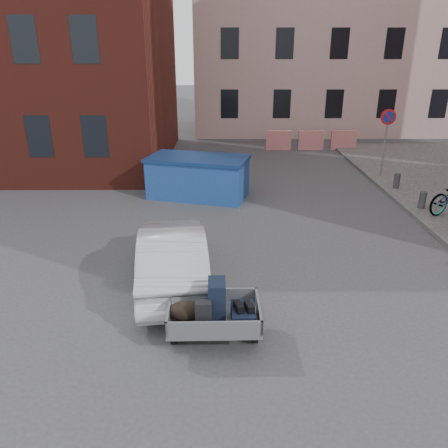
{
  "coord_description": "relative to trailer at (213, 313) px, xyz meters",
  "views": [
    {
      "loc": [
        -0.48,
        -7.68,
        4.89
      ],
      "look_at": [
        -0.42,
        1.79,
        1.1
      ],
      "focal_mm": 35.0,
      "sensor_mm": 36.0,
      "label": 1
    }
  ],
  "objects": [
    {
      "name": "trailer",
      "position": [
        0.0,
        0.0,
        0.0
      ],
      "size": [
        1.62,
        1.81,
        1.2
      ],
      "rotation": [
        0.0,
        0.0,
        0.02
      ],
      "color": "black",
      "rests_on": "ground"
    },
    {
      "name": "ground",
      "position": [
        0.62,
        1.16,
        -0.61
      ],
      "size": [
        120.0,
        120.0,
        0.0
      ],
      "primitive_type": "plane",
      "color": "#38383A",
      "rests_on": "ground"
    },
    {
      "name": "no_parking_sign",
      "position": [
        6.62,
        10.64,
        1.41
      ],
      "size": [
        0.6,
        0.09,
        2.65
      ],
      "color": "gray",
      "rests_on": "sidewalk"
    },
    {
      "name": "building_pink",
      "position": [
        6.62,
        23.16,
        6.39
      ],
      "size": [
        16.0,
        8.0,
        14.0
      ],
      "primitive_type": "cube",
      "color": "#CAA59B",
      "rests_on": "ground"
    },
    {
      "name": "silver_car",
      "position": [
        -0.94,
        2.16,
        0.06
      ],
      "size": [
        1.88,
        4.2,
        1.34
      ],
      "primitive_type": "imported",
      "rotation": [
        0.0,
        0.0,
        3.26
      ],
      "color": "#B4B7BC",
      "rests_on": "ground"
    },
    {
      "name": "dumpster",
      "position": [
        -0.67,
        8.35,
        0.12
      ],
      "size": [
        3.78,
        2.62,
        1.44
      ],
      "rotation": [
        0.0,
        0.0,
        -0.27
      ],
      "color": "#204898",
      "rests_on": "ground"
    },
    {
      "name": "barriers",
      "position": [
        4.82,
        16.16,
        -0.11
      ],
      "size": [
        4.7,
        0.18,
        1.0
      ],
      "color": "red",
      "rests_on": "ground"
    }
  ]
}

